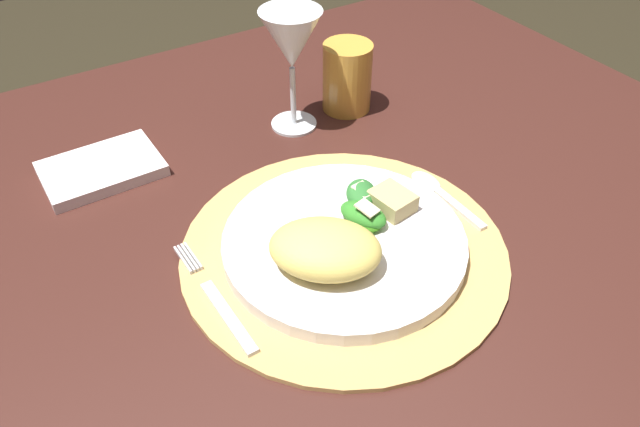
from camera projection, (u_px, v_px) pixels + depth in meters
dining_table at (334, 295)px, 0.84m from camera, size 1.16×1.02×0.75m
placemat at (344, 250)px, 0.68m from camera, size 0.36×0.36×0.01m
dinner_plate at (344, 242)px, 0.67m from camera, size 0.27×0.27×0.02m
pasta_serving at (325, 249)px, 0.62m from camera, size 0.14×0.14×0.05m
salad_greens at (364, 207)px, 0.69m from camera, size 0.07×0.09×0.03m
bread_piece at (392, 201)px, 0.70m from camera, size 0.05×0.05×0.02m
fork at (217, 301)px, 0.62m from camera, size 0.02×0.17×0.00m
spoon at (435, 189)px, 0.75m from camera, size 0.03×0.13×0.01m
napkin at (102, 169)px, 0.79m from camera, size 0.15×0.10×0.02m
wine_glass at (291, 43)px, 0.80m from camera, size 0.08×0.08×0.17m
amber_tumbler at (347, 77)px, 0.88m from camera, size 0.07×0.07×0.10m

